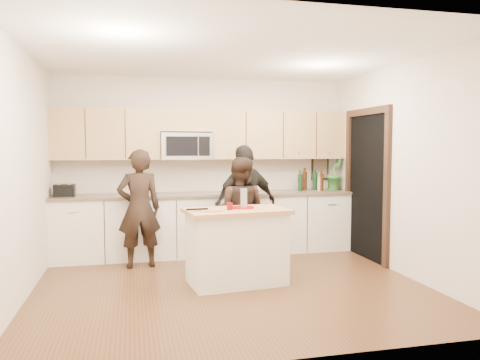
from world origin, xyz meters
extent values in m
plane|color=brown|center=(0.00, 0.00, 0.00)|extent=(4.50, 4.50, 0.00)
cube|color=beige|center=(0.00, 2.00, 1.35)|extent=(4.50, 0.02, 2.70)
cube|color=beige|center=(0.00, -2.00, 1.35)|extent=(4.50, 0.02, 2.70)
cube|color=beige|center=(-2.25, 0.00, 1.35)|extent=(0.02, 4.00, 2.70)
cube|color=beige|center=(2.25, 0.00, 1.35)|extent=(0.02, 4.00, 2.70)
cube|color=white|center=(0.00, 0.00, 2.70)|extent=(4.50, 4.00, 0.02)
cube|color=white|center=(0.00, 1.69, 0.45)|extent=(4.50, 0.62, 0.90)
cube|color=#735E4C|center=(0.00, 1.68, 0.92)|extent=(4.50, 0.66, 0.04)
cube|color=tan|center=(-1.48, 1.83, 1.83)|extent=(1.55, 0.33, 0.75)
cube|color=tan|center=(1.17, 1.83, 1.83)|extent=(2.17, 0.33, 0.75)
cube|color=tan|center=(-0.31, 1.83, 2.04)|extent=(0.78, 0.33, 0.33)
cube|color=silver|center=(-0.31, 1.80, 1.65)|extent=(0.76, 0.40, 0.40)
cube|color=black|center=(-0.39, 1.60, 1.65)|extent=(0.47, 0.01, 0.29)
cube|color=black|center=(-0.06, 1.60, 1.65)|extent=(0.17, 0.01, 0.29)
cube|color=black|center=(2.24, 0.90, 1.05)|extent=(0.02, 1.05, 2.10)
cube|color=black|center=(2.22, 0.33, 1.05)|extent=(0.06, 0.10, 2.10)
cube|color=black|center=(2.22, 1.48, 1.05)|extent=(0.06, 0.10, 2.10)
cube|color=black|center=(2.22, 0.90, 2.15)|extent=(0.06, 1.25, 0.10)
cube|color=black|center=(1.95, 1.99, 1.28)|extent=(0.30, 0.03, 0.38)
cube|color=tan|center=(1.95, 1.97, 1.28)|extent=(0.24, 0.00, 0.32)
cube|color=white|center=(-0.95, 1.38, 0.70)|extent=(0.34, 0.01, 0.48)
cube|color=white|center=(-0.95, 1.67, 0.94)|extent=(0.34, 0.60, 0.01)
cube|color=white|center=(0.09, 0.07, 0.42)|extent=(1.17, 0.77, 0.85)
cube|color=tan|center=(0.09, 0.07, 0.88)|extent=(1.27, 0.83, 0.05)
cylinder|color=maroon|center=(0.18, 0.13, 0.91)|extent=(0.28, 0.28, 0.02)
cube|color=silver|center=(0.19, 0.15, 1.03)|extent=(0.07, 0.06, 0.23)
cube|color=black|center=(0.19, 0.15, 1.15)|extent=(0.09, 0.07, 0.02)
cylinder|color=#680C0B|center=(-0.01, 0.00, 0.94)|extent=(0.07, 0.07, 0.09)
cube|color=tan|center=(-0.25, -0.06, 0.91)|extent=(0.26, 0.22, 0.02)
cube|color=black|center=(-0.39, -0.02, 0.93)|extent=(0.25, 0.06, 0.02)
cube|color=silver|center=(-0.27, -0.11, 0.92)|extent=(0.19, 0.04, 0.01)
cube|color=black|center=(-2.05, 1.67, 1.02)|extent=(0.28, 0.21, 0.17)
cube|color=silver|center=(-2.12, 1.67, 1.11)|extent=(0.03, 0.15, 0.00)
cube|color=silver|center=(-1.98, 1.67, 1.11)|extent=(0.03, 0.15, 0.00)
cylinder|color=black|center=(1.50, 1.70, 1.10)|extent=(0.07, 0.07, 0.33)
cylinder|color=#38190A|center=(1.62, 1.82, 1.12)|extent=(0.08, 0.08, 0.36)
cylinder|color=#9D957C|center=(1.81, 1.67, 1.08)|extent=(0.06, 0.06, 0.28)
cylinder|color=black|center=(1.78, 1.80, 1.11)|extent=(0.08, 0.08, 0.35)
cylinder|color=#38190A|center=(1.84, 1.66, 1.11)|extent=(0.07, 0.07, 0.33)
cylinder|color=#9D957C|center=(2.10, 1.75, 1.09)|extent=(0.08, 0.08, 0.31)
imported|color=#317B31|center=(2.10, 1.72, 1.22)|extent=(0.39, 0.38, 0.55)
imported|color=black|center=(-1.03, 1.13, 0.80)|extent=(0.63, 0.45, 1.61)
imported|color=black|center=(0.31, 0.88, 0.75)|extent=(0.90, 0.82, 1.50)
imported|color=black|center=(0.43, 1.02, 0.83)|extent=(1.06, 0.70, 1.67)
camera|label=1|loc=(-1.12, -5.31, 1.63)|focal=35.00mm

